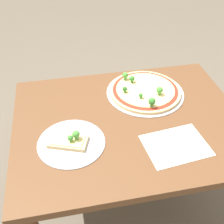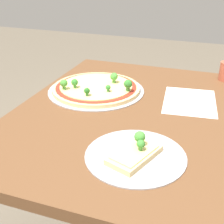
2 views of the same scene
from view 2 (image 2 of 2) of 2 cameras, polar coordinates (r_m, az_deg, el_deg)
dining_table at (r=1.17m, az=3.14°, el=-4.19°), size 1.04×0.80×0.70m
pizza_tray_whole at (r=1.28m, az=-2.89°, el=4.38°), size 0.39×0.39×0.07m
pizza_tray_slice at (r=0.86m, az=4.30°, el=-7.68°), size 0.28×0.28×0.07m
paper_menu at (r=1.22m, az=14.01°, el=1.91°), size 0.27×0.22×0.00m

